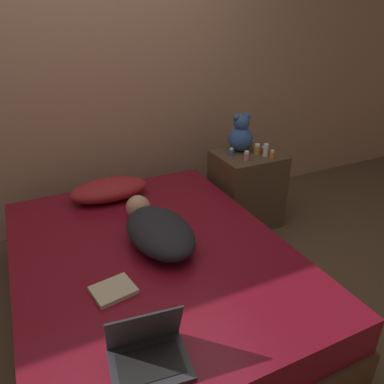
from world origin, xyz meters
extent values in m
plane|color=brown|center=(0.00, 0.00, 0.00)|extent=(12.00, 12.00, 0.00)
cube|color=tan|center=(0.00, 1.28, 1.30)|extent=(8.00, 0.06, 2.60)
cube|color=#4C331E|center=(0.00, 0.00, 0.12)|extent=(1.55, 2.00, 0.23)
cube|color=maroon|center=(0.00, 0.00, 0.34)|extent=(1.52, 1.96, 0.21)
cube|color=brown|center=(1.10, 0.66, 0.32)|extent=(0.52, 0.46, 0.64)
ellipsoid|color=maroon|center=(-0.05, 0.74, 0.52)|extent=(0.57, 0.30, 0.15)
ellipsoid|color=black|center=(0.06, 0.02, 0.53)|extent=(0.38, 0.60, 0.18)
sphere|color=tan|center=(0.05, 0.38, 0.52)|extent=(0.16, 0.16, 0.16)
cylinder|color=tan|center=(0.22, 0.06, 0.47)|extent=(0.07, 0.27, 0.06)
cube|color=#333338|center=(-0.28, -0.75, 0.45)|extent=(0.34, 0.27, 0.02)
cube|color=black|center=(-0.28, -0.75, 0.46)|extent=(0.27, 0.20, 0.00)
cube|color=#333338|center=(-0.27, -0.67, 0.57)|extent=(0.31, 0.13, 0.22)
cube|color=black|center=(-0.27, -0.67, 0.57)|extent=(0.28, 0.11, 0.19)
sphere|color=#335693|center=(1.07, 0.76, 0.74)|extent=(0.21, 0.21, 0.21)
sphere|color=#335693|center=(1.07, 0.76, 0.88)|extent=(0.13, 0.13, 0.13)
sphere|color=#335693|center=(1.02, 0.76, 0.92)|extent=(0.05, 0.05, 0.05)
sphere|color=#335693|center=(1.13, 0.76, 0.92)|extent=(0.05, 0.05, 0.05)
cylinder|color=white|center=(1.19, 0.56, 0.68)|extent=(0.04, 0.04, 0.08)
cylinder|color=white|center=(1.19, 0.56, 0.73)|extent=(0.04, 0.04, 0.02)
cylinder|color=#B72D2D|center=(1.22, 0.62, 0.66)|extent=(0.04, 0.04, 0.05)
cylinder|color=white|center=(1.22, 0.62, 0.69)|extent=(0.04, 0.04, 0.01)
cylinder|color=pink|center=(1.00, 0.55, 0.67)|extent=(0.04, 0.04, 0.06)
cylinder|color=white|center=(1.00, 0.55, 0.70)|extent=(0.04, 0.04, 0.02)
cylinder|color=gold|center=(1.16, 0.63, 0.67)|extent=(0.05, 0.05, 0.07)
cylinder|color=white|center=(1.16, 0.63, 0.71)|extent=(0.04, 0.04, 0.02)
cylinder|color=orange|center=(1.20, 0.49, 0.66)|extent=(0.03, 0.03, 0.05)
cylinder|color=white|center=(1.20, 0.49, 0.70)|extent=(0.03, 0.03, 0.02)
cylinder|color=#3866B2|center=(0.95, 0.69, 0.66)|extent=(0.04, 0.04, 0.05)
cylinder|color=white|center=(0.95, 0.69, 0.69)|extent=(0.03, 0.03, 0.01)
cube|color=#C6B793|center=(-0.30, -0.27, 0.46)|extent=(0.23, 0.20, 0.02)
camera|label=1|loc=(-0.57, -1.74, 1.71)|focal=35.00mm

